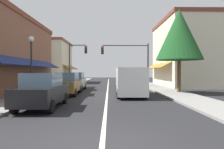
% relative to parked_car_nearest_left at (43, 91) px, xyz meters
% --- Properties ---
extents(ground_plane, '(80.00, 80.00, 0.00)m').
position_rel_parked_car_nearest_left_xyz_m(ground_plane, '(3.17, 12.76, -0.88)').
color(ground_plane, black).
extents(sidewalk_left, '(2.60, 56.00, 0.12)m').
position_rel_parked_car_nearest_left_xyz_m(sidewalk_left, '(-2.33, 12.76, -0.82)').
color(sidewalk_left, gray).
rests_on(sidewalk_left, ground).
extents(sidewalk_right, '(2.60, 56.00, 0.12)m').
position_rel_parked_car_nearest_left_xyz_m(sidewalk_right, '(8.67, 12.76, -0.82)').
color(sidewalk_right, gray).
rests_on(sidewalk_right, ground).
extents(lane_center_stripe, '(0.14, 52.00, 0.01)m').
position_rel_parked_car_nearest_left_xyz_m(lane_center_stripe, '(3.17, 12.76, -0.88)').
color(lane_center_stripe, silver).
rests_on(lane_center_stripe, ground).
extents(storefront_right_block, '(6.85, 10.20, 8.33)m').
position_rel_parked_car_nearest_left_xyz_m(storefront_right_block, '(12.74, 14.76, 3.29)').
color(storefront_right_block, beige).
rests_on(storefront_right_block, ground).
extents(storefront_far_left, '(6.33, 8.20, 6.90)m').
position_rel_parked_car_nearest_left_xyz_m(storefront_far_left, '(-6.13, 22.76, 2.58)').
color(storefront_far_left, beige).
rests_on(storefront_far_left, ground).
extents(parked_car_nearest_left, '(1.79, 4.11, 1.77)m').
position_rel_parked_car_nearest_left_xyz_m(parked_car_nearest_left, '(0.00, 0.00, 0.00)').
color(parked_car_nearest_left, black).
rests_on(parked_car_nearest_left, ground).
extents(parked_car_second_left, '(1.83, 4.12, 1.77)m').
position_rel_parked_car_nearest_left_xyz_m(parked_car_second_left, '(0.02, 5.60, 0.00)').
color(parked_car_second_left, brown).
rests_on(parked_car_second_left, ground).
extents(parked_car_third_left, '(1.81, 4.11, 1.77)m').
position_rel_parked_car_nearest_left_xyz_m(parked_car_third_left, '(-0.05, 9.67, 0.00)').
color(parked_car_third_left, '#B7BABF').
rests_on(parked_car_third_left, ground).
extents(van_in_lane, '(2.05, 5.20, 2.12)m').
position_rel_parked_car_nearest_left_xyz_m(van_in_lane, '(4.89, 4.82, 0.27)').
color(van_in_lane, silver).
rests_on(van_in_lane, ground).
extents(traffic_signal_mast_arm, '(5.68, 0.50, 5.21)m').
position_rel_parked_car_nearest_left_xyz_m(traffic_signal_mast_arm, '(5.90, 13.27, 2.74)').
color(traffic_signal_mast_arm, '#333333').
rests_on(traffic_signal_mast_arm, ground).
extents(traffic_signal_left_corner, '(2.31, 0.50, 5.40)m').
position_rel_parked_car_nearest_left_xyz_m(traffic_signal_left_corner, '(-0.90, 14.48, 2.63)').
color(traffic_signal_left_corner, '#333333').
rests_on(traffic_signal_left_corner, ground).
extents(street_lamp_left_near, '(0.36, 0.36, 4.20)m').
position_rel_parked_car_nearest_left_xyz_m(street_lamp_left_near, '(-1.85, 3.21, 2.00)').
color(street_lamp_left_near, black).
rests_on(street_lamp_left_near, ground).
extents(tree_right_near, '(3.91, 3.91, 7.14)m').
position_rel_parked_car_nearest_left_xyz_m(tree_right_near, '(9.27, 6.61, 4.10)').
color(tree_right_near, '#4C331E').
rests_on(tree_right_near, ground).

